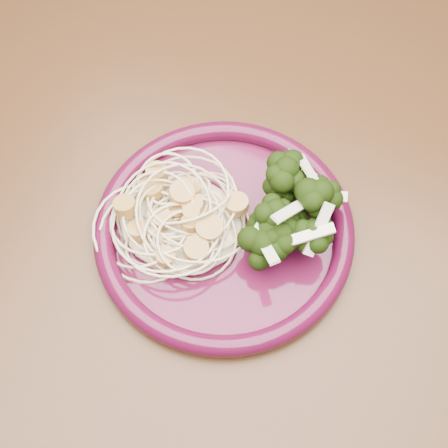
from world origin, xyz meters
TOP-DOWN VIEW (x-y plane):
  - dining_table at (0.00, 0.00)m, footprint 1.20×0.80m
  - dinner_plate at (-0.11, -0.03)m, footprint 0.28×0.28m
  - spaghetti_pile at (-0.15, -0.04)m, footprint 0.13×0.12m
  - scallop_cluster at (-0.15, -0.04)m, footprint 0.13×0.13m
  - broccoli_pile at (-0.06, -0.02)m, footprint 0.11×0.15m
  - onion_garnish at (-0.06, -0.02)m, footprint 0.08×0.10m

SIDE VIEW (x-z plane):
  - dining_table at x=0.00m, z-range 0.28..1.03m
  - dinner_plate at x=-0.11m, z-range 0.75..0.77m
  - spaghetti_pile at x=-0.15m, z-range 0.76..0.78m
  - broccoli_pile at x=-0.06m, z-range 0.76..0.80m
  - scallop_cluster at x=-0.15m, z-range 0.78..0.82m
  - onion_garnish at x=-0.06m, z-range 0.79..0.83m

